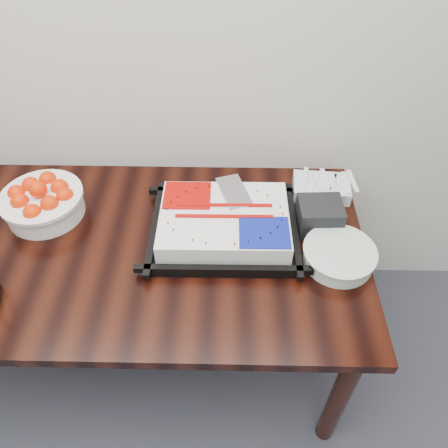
{
  "coord_description": "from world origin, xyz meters",
  "views": [
    {
      "loc": [
        0.41,
        0.97,
        1.92
      ],
      "look_at": [
        0.39,
        2.03,
        0.83
      ],
      "focal_mm": 35.0,
      "sensor_mm": 36.0,
      "label": 1
    }
  ],
  "objects_px": {
    "cake_tray": "(224,224)",
    "plate_stack": "(339,256)",
    "table": "(118,260)",
    "napkin_box": "(319,216)",
    "tangerine_bowl": "(41,197)"
  },
  "relations": [
    {
      "from": "cake_tray",
      "to": "plate_stack",
      "type": "relative_size",
      "value": 2.1
    },
    {
      "from": "table",
      "to": "plate_stack",
      "type": "height_order",
      "value": "plate_stack"
    },
    {
      "from": "table",
      "to": "napkin_box",
      "type": "relative_size",
      "value": 11.52
    },
    {
      "from": "table",
      "to": "tangerine_bowl",
      "type": "xyz_separation_m",
      "value": [
        -0.29,
        0.15,
        0.17
      ]
    },
    {
      "from": "cake_tray",
      "to": "tangerine_bowl",
      "type": "height_order",
      "value": "tangerine_bowl"
    },
    {
      "from": "table",
      "to": "plate_stack",
      "type": "bearing_deg",
      "value": -4.57
    },
    {
      "from": "tangerine_bowl",
      "to": "cake_tray",
      "type": "bearing_deg",
      "value": -7.66
    },
    {
      "from": "table",
      "to": "cake_tray",
      "type": "bearing_deg",
      "value": 9.02
    },
    {
      "from": "cake_tray",
      "to": "napkin_box",
      "type": "xyz_separation_m",
      "value": [
        0.35,
        0.04,
        0.01
      ]
    },
    {
      "from": "cake_tray",
      "to": "napkin_box",
      "type": "relative_size",
      "value": 3.36
    },
    {
      "from": "table",
      "to": "cake_tray",
      "type": "distance_m",
      "value": 0.42
    },
    {
      "from": "cake_tray",
      "to": "table",
      "type": "bearing_deg",
      "value": -170.98
    },
    {
      "from": "table",
      "to": "tangerine_bowl",
      "type": "distance_m",
      "value": 0.37
    },
    {
      "from": "tangerine_bowl",
      "to": "napkin_box",
      "type": "relative_size",
      "value": 1.95
    },
    {
      "from": "table",
      "to": "tangerine_bowl",
      "type": "height_order",
      "value": "tangerine_bowl"
    }
  ]
}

